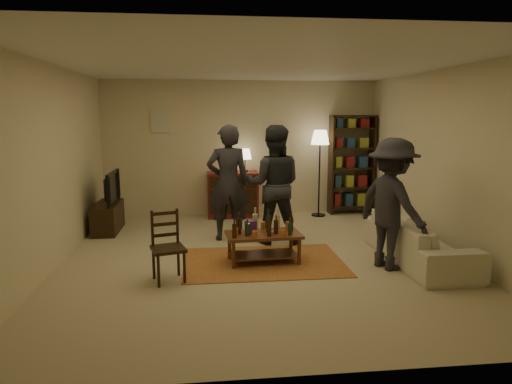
{
  "coord_description": "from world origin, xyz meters",
  "views": [
    {
      "loc": [
        -0.74,
        -6.24,
        2.05
      ],
      "look_at": [
        -0.02,
        0.1,
        0.95
      ],
      "focal_mm": 32.0,
      "sensor_mm": 36.0,
      "label": 1
    }
  ],
  "objects": [
    {
      "name": "floor",
      "position": [
        0.0,
        0.0,
        0.0
      ],
      "size": [
        6.0,
        6.0,
        0.0
      ],
      "primitive_type": "plane",
      "color": "#C6B793",
      "rests_on": "ground"
    },
    {
      "name": "room_shell",
      "position": [
        -0.65,
        2.98,
        1.81
      ],
      "size": [
        6.0,
        6.0,
        6.0
      ],
      "color": "beige",
      "rests_on": "ground"
    },
    {
      "name": "rug",
      "position": [
        0.05,
        -0.19,
        0.01
      ],
      "size": [
        2.2,
        1.5,
        0.01
      ],
      "primitive_type": "cube",
      "color": "#964620",
      "rests_on": "ground"
    },
    {
      "name": "coffee_table",
      "position": [
        0.04,
        -0.19,
        0.38
      ],
      "size": [
        1.06,
        0.63,
        0.76
      ],
      "rotation": [
        0.0,
        0.0,
        0.07
      ],
      "color": "brown",
      "rests_on": "ground"
    },
    {
      "name": "dining_chair",
      "position": [
        -1.22,
        -0.73,
        0.46
      ],
      "size": [
        0.48,
        0.48,
        0.89
      ],
      "rotation": [
        0.0,
        0.0,
        0.29
      ],
      "color": "black",
      "rests_on": "ground"
    },
    {
      "name": "tv_stand",
      "position": [
        -2.44,
        1.8,
        0.38
      ],
      "size": [
        0.4,
        1.0,
        1.06
      ],
      "color": "black",
      "rests_on": "ground"
    },
    {
      "name": "dresser",
      "position": [
        -0.19,
        2.71,
        0.48
      ],
      "size": [
        1.0,
        0.5,
        1.36
      ],
      "color": "maroon",
      "rests_on": "ground"
    },
    {
      "name": "bookshelf",
      "position": [
        2.25,
        2.78,
        1.03
      ],
      "size": [
        0.9,
        0.34,
        2.02
      ],
      "color": "black",
      "rests_on": "ground"
    },
    {
      "name": "floor_lamp",
      "position": [
        1.53,
        2.6,
        1.46
      ],
      "size": [
        0.36,
        0.36,
        1.73
      ],
      "color": "black",
      "rests_on": "ground"
    },
    {
      "name": "sofa",
      "position": [
        2.2,
        -0.4,
        0.3
      ],
      "size": [
        0.81,
        2.08,
        0.61
      ],
      "primitive_type": "imported",
      "rotation": [
        0.0,
        0.0,
        1.57
      ],
      "color": "beige",
      "rests_on": "ground"
    },
    {
      "name": "person_left",
      "position": [
        -0.37,
        1.05,
        0.94
      ],
      "size": [
        0.71,
        0.5,
        1.88
      ],
      "primitive_type": "imported",
      "rotation": [
        0.0,
        0.0,
        3.21
      ],
      "color": "#27262E",
      "rests_on": "ground"
    },
    {
      "name": "person_right",
      "position": [
        0.33,
        0.79,
        0.94
      ],
      "size": [
        1.03,
        0.86,
        1.88
      ],
      "primitive_type": "imported",
      "rotation": [
        0.0,
        0.0,
        2.96
      ],
      "color": "#26282E",
      "rests_on": "ground"
    },
    {
      "name": "person_by_sofa",
      "position": [
        1.7,
        -0.59,
        0.87
      ],
      "size": [
        1.01,
        1.28,
        1.74
      ],
      "primitive_type": "imported",
      "rotation": [
        0.0,
        0.0,
        1.94
      ],
      "color": "#28272F",
      "rests_on": "ground"
    }
  ]
}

